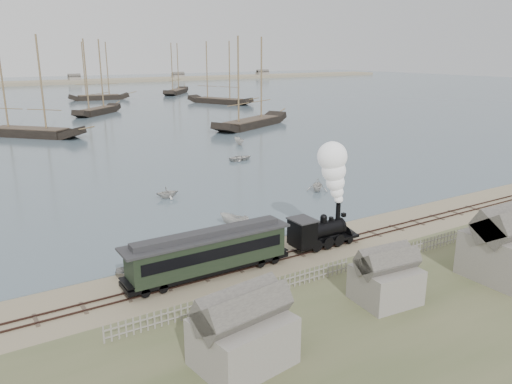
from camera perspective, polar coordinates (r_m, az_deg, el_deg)
ground at (r=43.71m, az=1.16°, el=-6.69°), size 600.00×600.00×0.00m
harbor_water at (r=205.67m, az=-26.06°, el=9.58°), size 600.00×336.00×0.06m
rail_track at (r=42.17m, az=2.66°, el=-7.52°), size 120.00×1.80×0.16m
picket_fence_west at (r=35.23m, az=-1.55°, el=-12.53°), size 19.00×0.10×1.20m
picket_fence_east at (r=46.57m, az=19.50°, el=-6.19°), size 15.00×0.10×1.20m
shed_left at (r=29.30m, az=-1.50°, el=-18.99°), size 5.00×4.00×4.10m
shed_mid at (r=36.55m, az=14.46°, el=-11.96°), size 4.00×3.50×3.60m
shed_right at (r=43.64m, az=26.59°, el=-8.50°), size 6.00×5.00×5.10m
locomotive at (r=44.01m, az=8.73°, el=-1.00°), size 7.18×2.68×8.95m
passenger_coach at (r=38.32m, az=-5.44°, el=-6.76°), size 13.39×2.58×3.25m
beached_dinghy at (r=40.10m, az=-13.09°, el=-8.69°), size 3.79×4.38×0.76m
rowboat_1 at (r=59.43m, az=-10.11°, el=-0.03°), size 2.51×2.84×1.40m
rowboat_2 at (r=49.21m, az=-2.49°, el=-3.25°), size 3.28×2.70×1.22m
rowboat_3 at (r=79.12m, az=-1.74°, el=3.94°), size 3.12×4.15×0.82m
rowboat_4 at (r=61.79m, az=7.03°, el=0.79°), size 3.94×3.91×1.57m
rowboat_5 at (r=92.48m, az=-1.96°, el=5.81°), size 3.47×1.85×1.27m
schooner_2 at (r=110.44m, az=-25.00°, el=10.90°), size 19.92×20.80×20.00m
schooner_3 at (r=143.92m, az=-17.96°, el=12.41°), size 16.71×16.20×20.00m
schooner_4 at (r=113.97m, az=-0.53°, el=12.45°), size 24.87×16.24×20.00m
schooner_5 at (r=166.89m, az=-4.23°, el=13.47°), size 15.16×23.87×20.00m
schooner_8 at (r=187.66m, az=-17.72°, el=13.05°), size 20.96×7.56×20.00m
schooner_9 at (r=207.20m, az=-9.21°, el=13.76°), size 18.00×20.51×20.00m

